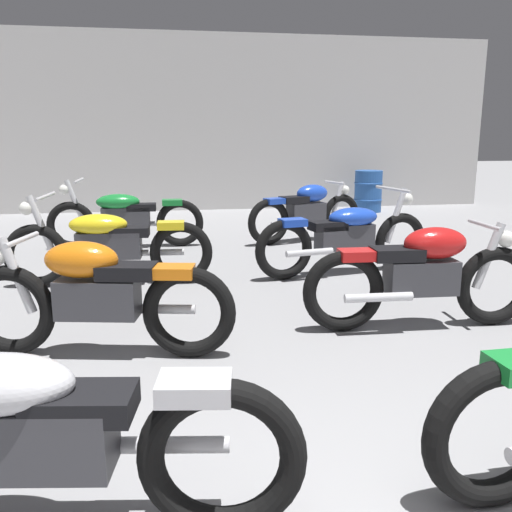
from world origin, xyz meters
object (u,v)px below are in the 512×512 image
motorcycle_right_row_1 (423,274)px  motorcycle_right_row_3 (307,211)px  motorcycle_left_row_0 (23,432)px  motorcycle_right_row_2 (346,235)px  motorcycle_left_row_3 (125,216)px  oil_drum (368,191)px  motorcycle_left_row_2 (108,243)px  motorcycle_left_row_1 (96,295)px

motorcycle_right_row_1 → motorcycle_right_row_3: 3.86m
motorcycle_right_row_1 → motorcycle_right_row_3: (0.03, 3.86, 0.00)m
motorcycle_left_row_0 → motorcycle_right_row_2: (2.58, 3.84, 0.00)m
motorcycle_left_row_3 → motorcycle_right_row_2: (2.59, -1.94, 0.00)m
motorcycle_right_row_3 → oil_drum: (2.07, 2.92, -0.03)m
motorcycle_left_row_3 → motorcycle_right_row_2: size_ratio=1.01×
motorcycle_left_row_2 → motorcycle_left_row_1: bearing=-86.8°
oil_drum → motorcycle_left_row_0: bearing=-118.2°
motorcycle_right_row_3 → motorcycle_right_row_1: bearing=-90.5°
motorcycle_left_row_0 → oil_drum: 9.98m
motorcycle_right_row_1 → oil_drum: bearing=72.8°
motorcycle_left_row_2 → oil_drum: bearing=46.4°
motorcycle_right_row_1 → motorcycle_right_row_2: motorcycle_right_row_2 is taller
motorcycle_left_row_1 → motorcycle_left_row_2: size_ratio=0.90×
motorcycle_right_row_2 → motorcycle_left_row_1: bearing=-141.5°
oil_drum → motorcycle_left_row_1: bearing=-123.8°
motorcycle_left_row_3 → motorcycle_right_row_2: bearing=-36.9°
motorcycle_left_row_1 → motorcycle_left_row_3: bearing=91.0°
motorcycle_left_row_1 → motorcycle_right_row_1: same height
motorcycle_left_row_0 → motorcycle_left_row_3: same height
motorcycle_left_row_2 → motorcycle_left_row_0: bearing=-89.3°
motorcycle_right_row_2 → motorcycle_right_row_3: 2.03m
motorcycle_left_row_1 → motorcycle_left_row_2: motorcycle_left_row_2 is taller
motorcycle_right_row_1 → motorcycle_right_row_2: bearing=91.2°
motorcycle_left_row_2 → motorcycle_right_row_1: (2.67, -1.78, 0.01)m
motorcycle_left_row_2 → motorcycle_right_row_3: bearing=37.6°
motorcycle_left_row_0 → motorcycle_right_row_3: (2.65, 5.87, 0.01)m
oil_drum → motorcycle_left_row_2: bearing=-133.6°
motorcycle_left_row_0 → motorcycle_left_row_3: bearing=90.1°
motorcycle_right_row_2 → oil_drum: size_ratio=2.53×
motorcycle_right_row_2 → motorcycle_left_row_0: bearing=-123.9°
motorcycle_left_row_1 → oil_drum: 8.37m
motorcycle_right_row_2 → motorcycle_right_row_3: bearing=88.0°
motorcycle_left_row_0 → motorcycle_right_row_1: motorcycle_left_row_0 is taller
motorcycle_left_row_1 → motorcycle_right_row_1: (2.56, 0.17, 0.00)m
motorcycle_right_row_2 → motorcycle_left_row_3: bearing=143.1°
oil_drum → motorcycle_right_row_1: bearing=-107.2°
motorcycle_left_row_3 → motorcycle_left_row_1: bearing=-89.0°
motorcycle_right_row_2 → motorcycle_right_row_1: bearing=-88.8°
motorcycle_left_row_3 → motorcycle_right_row_3: (2.66, 0.09, 0.01)m
motorcycle_left_row_3 → motorcycle_right_row_3: bearing=1.9°
motorcycle_left_row_3 → motorcycle_right_row_2: 3.23m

